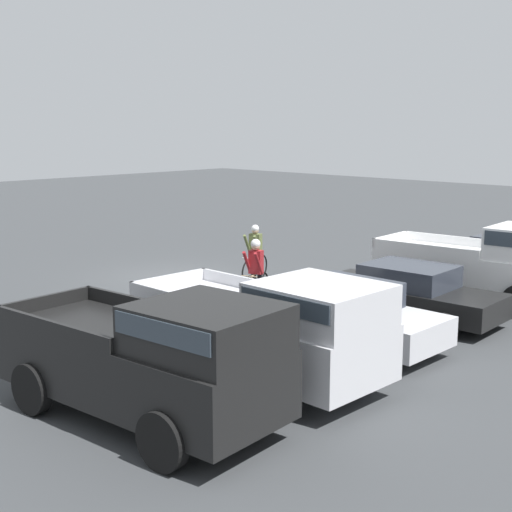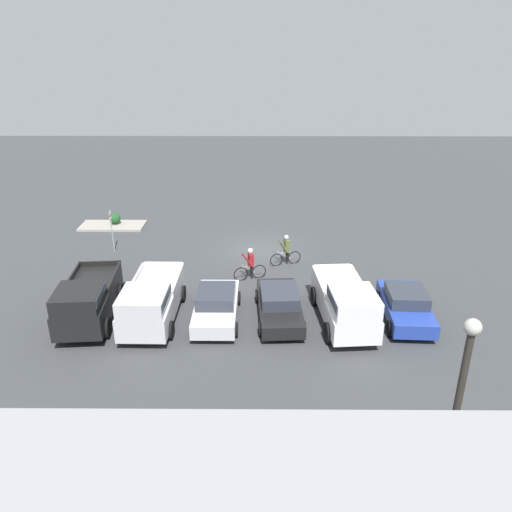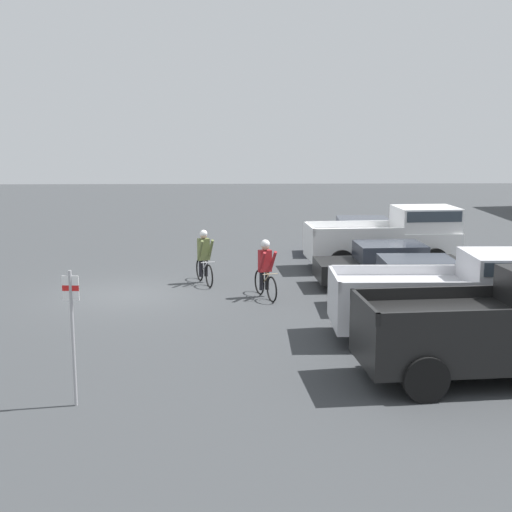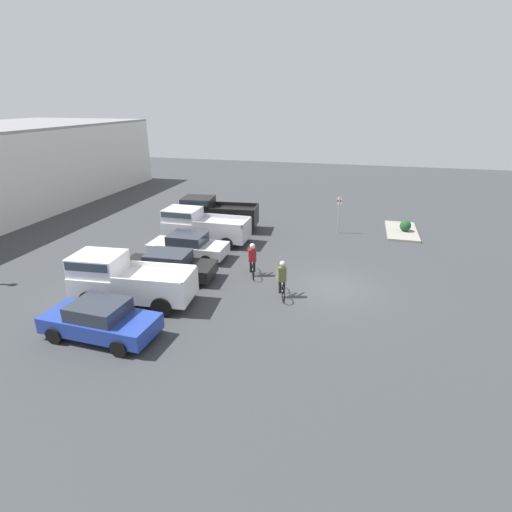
% 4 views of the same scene
% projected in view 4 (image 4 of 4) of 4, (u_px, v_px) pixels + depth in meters
% --- Properties ---
extents(ground_plane, '(80.00, 80.00, 0.00)m').
position_uv_depth(ground_plane, '(333.00, 287.00, 19.28)').
color(ground_plane, '#383A3D').
extents(sedan_0, '(2.18, 4.44, 1.46)m').
position_uv_depth(sedan_0, '(100.00, 320.00, 15.03)').
color(sedan_0, '#233D9E').
rests_on(sedan_0, ground_plane).
extents(pickup_truck_0, '(2.48, 5.41, 2.20)m').
position_uv_depth(pickup_truck_0, '(124.00, 278.00, 17.52)').
color(pickup_truck_0, white).
rests_on(pickup_truck_0, ground_plane).
extents(sedan_1, '(2.16, 4.73, 1.38)m').
position_uv_depth(sedan_1, '(169.00, 265.00, 20.07)').
color(sedan_1, black).
rests_on(sedan_1, ground_plane).
extents(sedan_2, '(2.02, 4.42, 1.43)m').
position_uv_depth(sedan_2, '(188.00, 246.00, 22.62)').
color(sedan_2, silver).
rests_on(sedan_2, ground_plane).
extents(pickup_truck_1, '(2.30, 5.34, 2.09)m').
position_uv_depth(pickup_truck_1, '(201.00, 225.00, 25.09)').
color(pickup_truck_1, silver).
rests_on(pickup_truck_1, ground_plane).
extents(pickup_truck_2, '(2.55, 5.26, 2.20)m').
position_uv_depth(pickup_truck_2, '(215.00, 213.00, 27.57)').
color(pickup_truck_2, black).
rests_on(pickup_truck_2, ground_plane).
extents(cyclist_0, '(1.69, 0.66, 1.77)m').
position_uv_depth(cyclist_0, '(252.00, 259.00, 20.31)').
color(cyclist_0, black).
rests_on(cyclist_0, ground_plane).
extents(cyclist_1, '(1.74, 0.68, 1.77)m').
position_uv_depth(cyclist_1, '(282.00, 279.00, 18.12)').
color(cyclist_1, black).
rests_on(cyclist_1, ground_plane).
extents(fire_lane_sign, '(0.06, 0.30, 2.54)m').
position_uv_depth(fire_lane_sign, '(339.00, 211.00, 26.58)').
color(fire_lane_sign, '#9E9EA3').
rests_on(fire_lane_sign, ground_plane).
extents(curb_island, '(4.25, 2.02, 0.15)m').
position_uv_depth(curb_island, '(402.00, 231.00, 27.26)').
color(curb_island, gray).
rests_on(curb_island, ground_plane).
extents(shrub, '(0.74, 0.74, 0.74)m').
position_uv_depth(shrub, '(405.00, 226.00, 26.92)').
color(shrub, '#1E4C23').
rests_on(shrub, curb_island).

